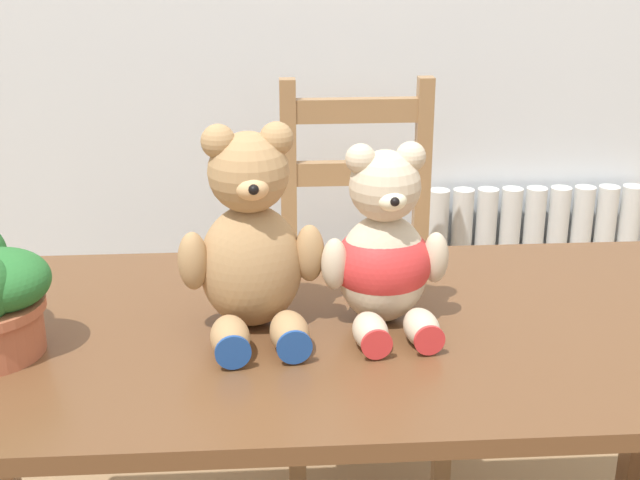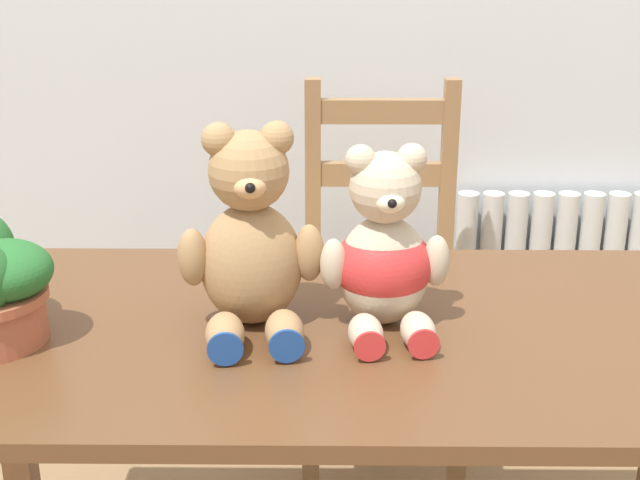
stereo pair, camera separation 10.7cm
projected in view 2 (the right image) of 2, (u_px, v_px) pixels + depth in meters
name	position (u px, v px, depth m)	size (l,w,h in m)	color
radiator	(558.00, 308.00, 2.61)	(0.63, 0.10, 0.64)	silver
dining_table	(341.00, 377.00, 1.55)	(1.52, 0.72, 0.72)	brown
wooden_chair_behind	(381.00, 297.00, 2.24)	(0.39, 0.44, 0.99)	#997047
teddy_bear_left	(251.00, 242.00, 1.47)	(0.25, 0.25, 0.35)	tan
teddy_bear_right	(384.00, 255.00, 1.48)	(0.22, 0.23, 0.31)	beige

